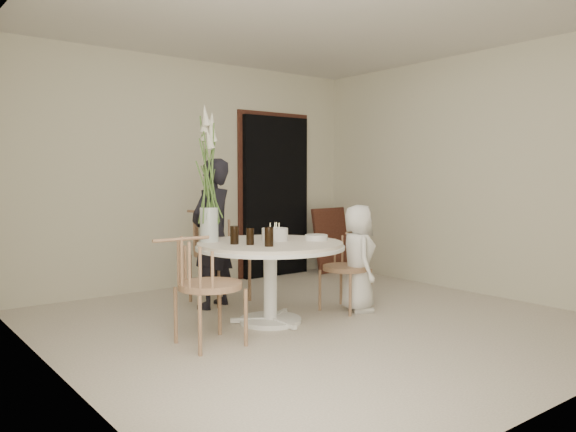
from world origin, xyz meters
TOP-DOWN VIEW (x-y plane):
  - ground at (0.00, 0.00)m, footprint 4.50×4.50m
  - room_shell at (0.00, 0.00)m, footprint 4.50×4.50m
  - doorway at (1.15, 2.19)m, footprint 1.00×0.10m
  - door_trim at (1.15, 2.23)m, footprint 1.12×0.03m
  - table at (-0.35, 0.25)m, footprint 1.33×1.33m
  - picture_frame at (1.95, 1.95)m, footprint 0.68×0.27m
  - chair_far at (-0.28, 1.41)m, footprint 0.59×0.63m
  - chair_right at (0.62, 0.20)m, footprint 0.51×0.48m
  - chair_left at (-1.23, -0.00)m, footprint 0.53×0.50m
  - girl at (-0.45, 1.10)m, footprint 0.64×0.55m
  - boy at (0.59, 0.08)m, footprint 0.53×0.60m
  - birthday_cake at (-0.25, 0.31)m, footprint 0.24×0.24m
  - cola_tumbler_a at (-0.48, 0.10)m, footprint 0.07×0.07m
  - cola_tumbler_b at (-0.54, 0.00)m, footprint 0.09×0.09m
  - cola_tumbler_c at (-0.69, 0.31)m, footprint 0.08×0.08m
  - cola_tumbler_d at (-0.60, 0.19)m, footprint 0.09×0.09m
  - plate_stack at (0.07, 0.11)m, footprint 0.25×0.25m
  - flower_vase at (-0.76, 0.61)m, footprint 0.17×0.17m

SIDE VIEW (x-z plane):
  - ground at x=0.00m, z-range 0.00..0.00m
  - picture_frame at x=1.95m, z-range 0.00..0.88m
  - chair_right at x=0.62m, z-range 0.11..0.89m
  - boy at x=0.59m, z-range 0.00..1.04m
  - chair_left at x=-1.23m, z-range 0.13..0.99m
  - table at x=-0.35m, z-range 0.25..0.98m
  - chair_far at x=-0.28m, z-range 0.14..1.10m
  - girl at x=-0.45m, z-range 0.00..1.49m
  - plate_stack at x=0.07m, z-range 0.73..0.78m
  - birthday_cake at x=-0.25m, z-range 0.71..0.87m
  - cola_tumbler_a at x=-0.48m, z-range 0.73..0.87m
  - cola_tumbler_d at x=-0.60m, z-range 0.73..0.87m
  - cola_tumbler_c at x=-0.69m, z-range 0.73..0.89m
  - cola_tumbler_b at x=-0.54m, z-range 0.73..0.89m
  - doorway at x=1.15m, z-range 0.00..2.10m
  - door_trim at x=1.15m, z-range 0.00..2.22m
  - flower_vase at x=-0.76m, z-range 0.70..1.92m
  - room_shell at x=0.00m, z-range -0.63..3.87m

